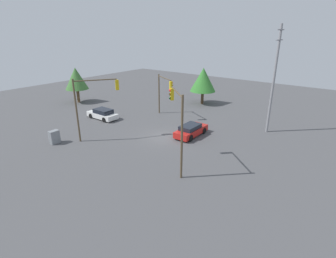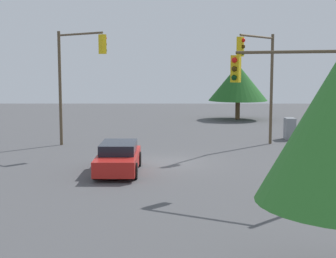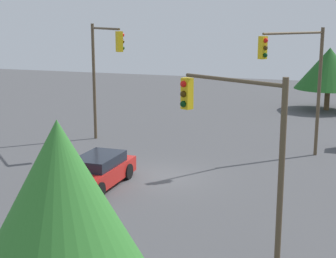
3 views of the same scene
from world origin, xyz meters
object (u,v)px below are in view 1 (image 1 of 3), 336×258
object	(u,v)px
traffic_signal_cross	(178,117)
traffic_signal_aux	(93,98)
sedan_red	(191,130)
electrical_cabinet	(54,137)
traffic_signal_main	(164,89)
sedan_white	(103,114)

from	to	relation	value
traffic_signal_cross	traffic_signal_aux	xyz separation A→B (m)	(-0.10, 10.70, -0.07)
sedan_red	electrical_cabinet	xyz separation A→B (m)	(-10.48, 10.19, 0.04)
sedan_red	electrical_cabinet	bearing A→B (deg)	-134.22
traffic_signal_main	traffic_signal_cross	size ratio (longest dim) A/B	0.81
sedan_red	traffic_signal_aux	world-z (taller)	traffic_signal_aux
sedan_white	electrical_cabinet	xyz separation A→B (m)	(-8.44, -2.53, 0.05)
sedan_red	traffic_signal_aux	distance (m)	11.13
sedan_white	traffic_signal_main	world-z (taller)	traffic_signal_main
traffic_signal_main	traffic_signal_aux	bearing A→B (deg)	-66.06
sedan_white	electrical_cabinet	world-z (taller)	electrical_cabinet
sedan_white	traffic_signal_aux	distance (m)	8.24
traffic_signal_aux	electrical_cabinet	xyz separation A→B (m)	(-3.35, 2.60, -3.90)
sedan_red	traffic_signal_main	distance (m)	8.44
traffic_signal_aux	traffic_signal_cross	bearing A→B (deg)	-54.99
traffic_signal_cross	traffic_signal_aux	world-z (taller)	traffic_signal_cross
electrical_cabinet	traffic_signal_cross	bearing A→B (deg)	-75.43
traffic_signal_cross	sedan_red	bearing A→B (deg)	-23.76
sedan_white	traffic_signal_aux	size ratio (longest dim) A/B	0.66
sedan_white	sedan_red	distance (m)	12.89
traffic_signal_cross	electrical_cabinet	world-z (taller)	traffic_signal_cross
electrical_cabinet	sedan_white	bearing A→B (deg)	16.70
sedan_white	traffic_signal_cross	world-z (taller)	traffic_signal_cross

